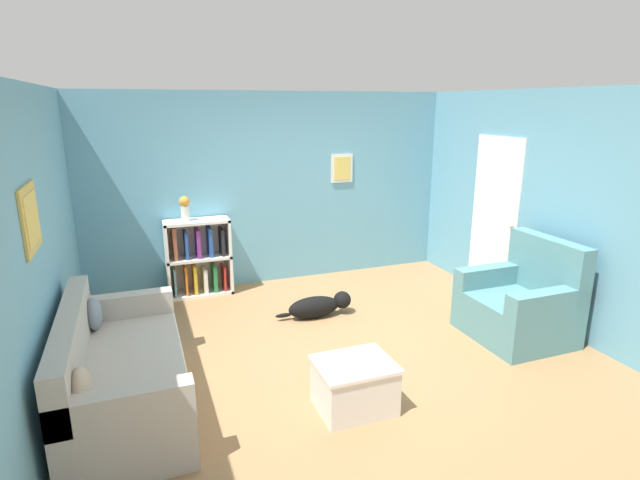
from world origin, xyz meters
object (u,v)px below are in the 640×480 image
at_px(recliner_chair, 521,304).
at_px(dog, 319,306).
at_px(vase, 185,207).
at_px(couch, 119,374).
at_px(bookshelf, 199,258).
at_px(coffee_table, 354,384).

distance_m(recliner_chair, dog, 2.23).
xyz_separation_m(dog, vase, (-1.34, 1.23, 1.05)).
bearing_deg(vase, recliner_chair, -37.52).
xyz_separation_m(couch, dog, (2.16, 1.16, -0.18)).
relative_size(bookshelf, coffee_table, 1.61).
bearing_deg(coffee_table, dog, 78.50).
relative_size(dog, vase, 2.93).
bearing_deg(couch, coffee_table, -20.35).
distance_m(couch, coffee_table, 1.92).
height_order(bookshelf, dog, bookshelf).
bearing_deg(dog, couch, -151.85).
bearing_deg(bookshelf, recliner_chair, -38.88).
height_order(coffee_table, vase, vase).
bearing_deg(bookshelf, dog, -45.93).
bearing_deg(dog, bookshelf, 134.07).
height_order(couch, recliner_chair, recliner_chair).
bearing_deg(recliner_chair, bookshelf, 141.12).
relative_size(couch, recliner_chair, 1.81).
distance_m(coffee_table, vase, 3.35).
relative_size(recliner_chair, vase, 3.39).
height_order(recliner_chair, vase, vase).
distance_m(couch, dog, 2.46).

